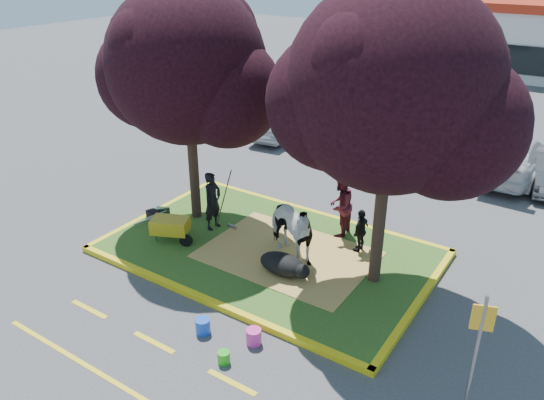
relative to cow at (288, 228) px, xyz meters
The scene contains 30 objects.
ground 1.18m from the cow, behind, with size 90.00×90.00×0.00m, color #424244.
median_island 1.12m from the cow, behind, with size 8.00×5.00×0.15m, color #31581B.
curb_near 2.73m from the cow, 104.84° to the right, with size 8.30×0.16×0.15m, color yellow.
curb_far 2.89m from the cow, 103.92° to the left, with size 8.30×0.16×0.15m, color yellow.
curb_left 4.83m from the cow, behind, with size 0.16×5.30×0.15m, color yellow.
curb_right 3.54m from the cow, ahead, with size 0.16×5.30×0.15m, color yellow.
straw_bedding 0.83m from the cow, 125.19° to the left, with size 4.20×3.00×0.01m, color tan.
tree_purple_left 4.85m from the cow, behind, with size 5.06×4.20×6.51m.
tree_purple_right 4.24m from the cow, ahead, with size 5.30×4.40×6.82m.
fire_lane_stripe_a 5.00m from the cow, 122.90° to the right, with size 1.10×0.12×0.01m, color yellow.
fire_lane_stripe_b 4.28m from the cow, 99.13° to the right, with size 1.10×0.12×0.01m, color yellow.
fire_lane_stripe_c 4.43m from the cow, 71.97° to the right, with size 1.10×0.12×0.01m, color yellow.
fire_lane_long 5.44m from the cow, 97.09° to the right, with size 6.00×0.10×0.01m, color yellow.
retail_building 28.13m from the cow, 87.27° to the left, with size 20.40×8.40×4.40m.
cow is the anchor object (origin of this frame).
calf 0.95m from the cow, 67.86° to the right, with size 1.21×0.68×0.52m, color black.
handler 2.59m from the cow, behind, with size 0.61×0.40×1.66m, color black.
visitor_a 1.88m from the cow, 73.46° to the left, with size 0.86×0.67×1.76m, color #4F1622.
visitor_b 1.92m from the cow, 43.07° to the left, with size 0.70×0.29×1.19m, color black.
wheelbarrow 3.24m from the cow, 161.55° to the right, with size 1.73×0.93×0.66m.
gear_bag_dark 4.43m from the cow, behind, with size 0.47×0.26×0.24m, color black.
gear_bag_green 4.42m from the cow, behind, with size 0.38×0.24×0.20m, color black.
sign_post 5.80m from the cow, 26.95° to the right, with size 0.35×0.15×2.56m.
bucket_green 3.98m from the cow, 76.70° to the right, with size 0.24×0.24×0.26m, color green.
bucket_pink 3.28m from the cow, 70.63° to the right, with size 0.32×0.32×0.34m, color #F135A7.
bucket_blue 3.41m from the cow, 90.40° to the right, with size 0.31×0.31×0.34m, color blue.
car_black 11.36m from the cow, 128.30° to the left, with size 1.60×3.97×1.35m, color black.
car_silver 10.00m from the cow, 123.39° to the left, with size 1.29×3.71×1.22m, color gray.
car_red 9.38m from the cow, 101.21° to the left, with size 2.23×4.83×1.34m, color #A0100D.
car_white 9.92m from the cow, 68.94° to the left, with size 2.00×4.91×1.43m, color silver.
Camera 1 is at (6.71, -9.97, 7.31)m, focal length 35.00 mm.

